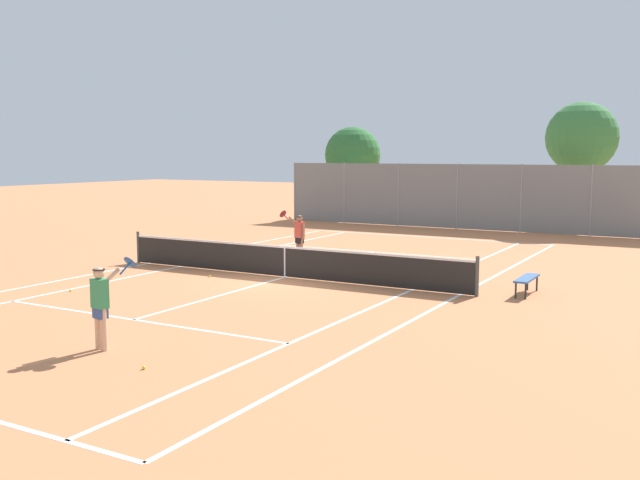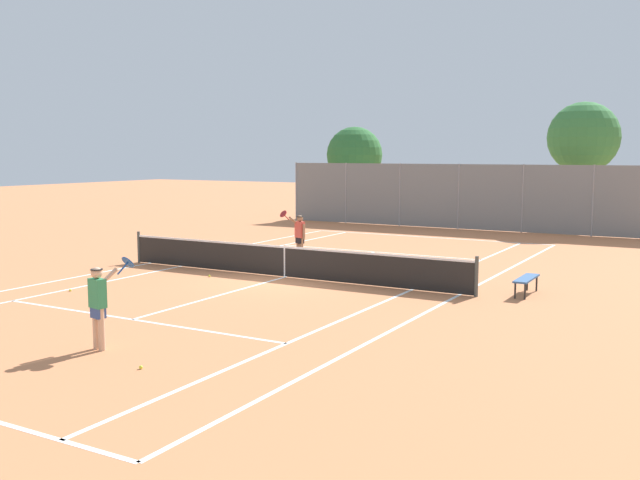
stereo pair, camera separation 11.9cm
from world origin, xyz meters
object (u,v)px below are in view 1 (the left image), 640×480
Objects in this scene: player_near_side at (101,302)px; tree_behind_right at (581,140)px; loose_tennis_ball_1 at (210,276)px; player_far_left at (299,235)px; tennis_net at (285,261)px; loose_tennis_ball_2 at (70,290)px; loose_tennis_ball_0 at (144,367)px; courtside_bench at (527,279)px; tree_behind_left at (354,156)px.

tree_behind_right is at bearing 81.88° from player_near_side.
player_far_left is at bearing 80.63° from loose_tennis_ball_1.
tennis_net reaches higher than loose_tennis_ball_2.
player_near_side is at bearing -36.07° from loose_tennis_ball_2.
player_near_side is 26.88× the size of loose_tennis_ball_0.
tree_behind_right is (7.20, 20.20, 4.37)m from loose_tennis_ball_1.
courtside_bench is at bearing 27.62° from loose_tennis_ball_2.
player_near_side is 11.84m from player_far_left.
loose_tennis_ball_2 is (-1.86, -3.69, 0.00)m from loose_tennis_ball_1.
tennis_net reaches higher than courtside_bench.
courtside_bench reaches higher than loose_tennis_ball_0.
tennis_net is 20.16m from tree_behind_right.
player_far_left is 0.28× the size of tree_behind_right.
loose_tennis_ball_1 is at bearing 113.73° from player_near_side.
loose_tennis_ball_1 is (-0.68, -4.14, -0.89)m from player_far_left.
tennis_net is at bearing -66.41° from player_far_left.
courtside_bench is at bearing 67.13° from loose_tennis_ball_0.
player_far_left reaches higher than courtside_bench.
courtside_bench reaches higher than loose_tennis_ball_1.
player_far_left is at bearing 165.71° from courtside_bench.
tennis_net is 3.33m from player_far_left.
player_near_side is (1.25, -8.52, 0.42)m from tennis_net.
tree_behind_left is (-10.40, 28.68, 3.52)m from loose_tennis_ball_0.
tree_behind_right reaches higher than tennis_net.
loose_tennis_ball_1 is at bearing -99.37° from player_far_left.
loose_tennis_ball_2 is 25.92m from tree_behind_right.
loose_tennis_ball_2 is (-5.12, 3.73, -0.89)m from player_near_side.
player_near_side is at bearing -72.58° from tree_behind_left.
tree_behind_right reaches higher than loose_tennis_ball_2.
player_near_side is 29.60m from tree_behind_left.
player_near_side reaches higher than loose_tennis_ball_2.
player_far_left is 8.63m from courtside_bench.
loose_tennis_ball_1 is at bearing 63.25° from loose_tennis_ball_2.
tennis_net is at bearing -172.70° from courtside_bench.
tennis_net is 9.51m from loose_tennis_ball_0.
player_near_side is at bearing 160.88° from loose_tennis_ball_0.
tree_behind_left reaches higher than player_near_side.
tennis_net is 6.76× the size of player_near_side.
tree_behind_right reaches higher than loose_tennis_ball_1.
loose_tennis_ball_2 is at bearing -110.77° from tree_behind_right.
player_far_left is at bearing 102.57° from player_near_side.
tennis_net is 6.18m from loose_tennis_ball_2.
tree_behind_left is at bearing 127.97° from courtside_bench.
loose_tennis_ball_0 is 1.00× the size of loose_tennis_ball_1.
loose_tennis_ball_0 is at bearing -32.58° from loose_tennis_ball_2.
tennis_net is 8.00× the size of courtside_bench.
tree_behind_right reaches higher than tree_behind_left.
tree_behind_left is (-8.83, 28.13, 2.63)m from player_near_side.
player_far_left is (-1.32, 3.03, 0.42)m from tennis_net.
player_near_side reaches higher than courtside_bench.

